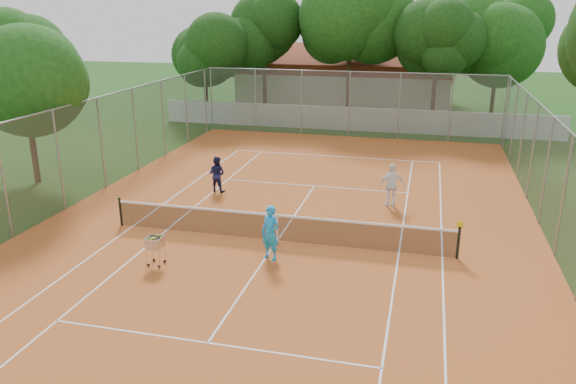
% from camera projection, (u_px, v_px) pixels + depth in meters
% --- Properties ---
extents(ground, '(120.00, 120.00, 0.00)m').
position_uv_depth(ground, '(277.00, 241.00, 19.28)').
color(ground, '#163D10').
rests_on(ground, ground).
extents(court_pad, '(18.00, 34.00, 0.02)m').
position_uv_depth(court_pad, '(277.00, 241.00, 19.27)').
color(court_pad, '#B45823').
rests_on(court_pad, ground).
extents(court_lines, '(10.98, 23.78, 0.01)m').
position_uv_depth(court_lines, '(277.00, 240.00, 19.27)').
color(court_lines, white).
rests_on(court_lines, court_pad).
extents(tennis_net, '(11.88, 0.10, 0.98)m').
position_uv_depth(tennis_net, '(277.00, 227.00, 19.12)').
color(tennis_net, black).
rests_on(tennis_net, court_pad).
extents(perimeter_fence, '(18.00, 34.00, 4.00)m').
position_uv_depth(perimeter_fence, '(277.00, 186.00, 18.65)').
color(perimeter_fence, slate).
rests_on(perimeter_fence, ground).
extents(boundary_wall, '(26.00, 0.30, 1.50)m').
position_uv_depth(boundary_wall, '(353.00, 119.00, 36.56)').
color(boundary_wall, silver).
rests_on(boundary_wall, ground).
extents(clubhouse, '(16.40, 9.00, 4.40)m').
position_uv_depth(clubhouse, '(346.00, 78.00, 45.78)').
color(clubhouse, beige).
rests_on(clubhouse, ground).
extents(tropical_trees, '(29.00, 19.00, 10.00)m').
position_uv_depth(tropical_trees, '(361.00, 49.00, 38.00)').
color(tropical_trees, black).
rests_on(tropical_trees, ground).
extents(player_near, '(0.76, 0.63, 1.77)m').
position_uv_depth(player_near, '(270.00, 233.00, 17.60)').
color(player_near, '#1A95E1').
rests_on(player_near, court_pad).
extents(player_far_left, '(0.83, 0.69, 1.56)m').
position_uv_depth(player_far_left, '(217.00, 174.00, 24.24)').
color(player_far_left, '#191C4B').
rests_on(player_far_left, court_pad).
extents(player_far_right, '(1.12, 0.75, 1.76)m').
position_uv_depth(player_far_right, '(392.00, 185.00, 22.35)').
color(player_far_right, white).
rests_on(player_far_right, court_pad).
extents(ball_hopper, '(0.61, 0.61, 1.01)m').
position_uv_depth(ball_hopper, '(156.00, 250.00, 17.30)').
color(ball_hopper, '#B4B4BC').
rests_on(ball_hopper, court_pad).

